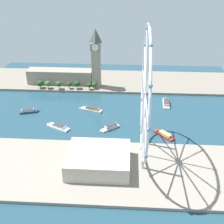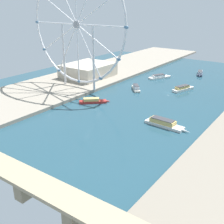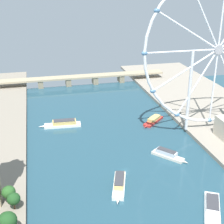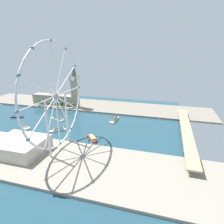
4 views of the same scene
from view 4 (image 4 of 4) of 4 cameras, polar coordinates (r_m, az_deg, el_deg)
ground_plane at (r=338.16m, az=-14.26°, el=-3.13°), size 389.97×389.97×0.00m
riverbank_left at (r=430.74m, az=-6.99°, el=2.06°), size 90.00×520.00×3.00m
riverbank_right at (r=258.20m, az=-26.72°, el=-11.07°), size 90.00×520.00×3.00m
clock_tower at (r=405.71m, az=-11.08°, el=7.56°), size 15.66×15.66×85.90m
parliament_block at (r=449.54m, az=-16.80°, el=3.68°), size 22.00×98.75×21.07m
tree_row_embankment at (r=426.91m, az=-17.27°, el=2.48°), size 12.15×89.38×12.25m
ferris_wheel at (r=226.34m, az=-16.50°, el=4.35°), size 124.24×3.20×127.06m
riverside_hall at (r=253.60m, az=-25.86°, el=-9.08°), size 48.80×57.68×15.81m
river_bridge at (r=293.65m, az=21.31°, el=-5.46°), size 201.97×14.53×10.61m
tour_boat_0 at (r=336.39m, az=0.70°, el=-2.23°), size 36.89×10.41×5.83m
tour_boat_1 at (r=353.40m, az=-16.02°, el=-1.94°), size 15.12×32.40×5.84m
tour_boat_2 at (r=339.10m, az=-24.75°, el=-3.87°), size 20.70×31.89×4.99m
tour_boat_3 at (r=393.97m, az=-26.60°, el=-1.17°), size 12.59×25.86×5.31m
tour_boat_4 at (r=305.66m, az=-15.86°, el=-5.10°), size 21.13×24.32×5.63m
tour_boat_5 at (r=270.26m, az=-5.98°, el=-7.70°), size 25.20×23.73×4.71m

